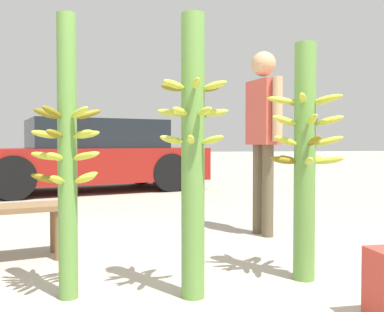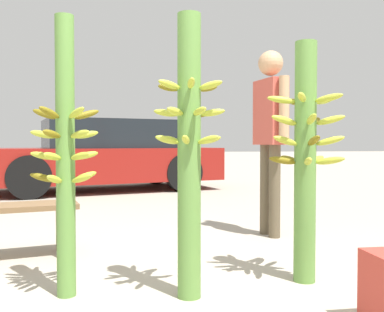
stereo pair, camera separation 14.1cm
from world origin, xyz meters
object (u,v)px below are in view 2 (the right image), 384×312
(banana_stalk_center, at_px, (189,152))
(parked_car, at_px, (104,156))
(banana_stalk_right, at_px, (305,156))
(vendor_person, at_px, (270,123))
(banana_stalk_left, at_px, (65,155))

(banana_stalk_center, distance_m, parked_car, 5.73)
(parked_car, bearing_deg, banana_stalk_right, -179.92)
(banana_stalk_right, height_order, parked_car, banana_stalk_right)
(banana_stalk_center, distance_m, banana_stalk_right, 0.78)
(banana_stalk_center, bearing_deg, banana_stalk_right, 12.91)
(banana_stalk_right, bearing_deg, banana_stalk_center, -167.09)
(banana_stalk_right, distance_m, parked_car, 5.71)
(banana_stalk_right, relative_size, parked_car, 0.33)
(vendor_person, distance_m, parked_car, 4.56)
(parked_car, bearing_deg, banana_stalk_center, 172.27)
(vendor_person, bearing_deg, parked_car, -168.39)
(banana_stalk_left, distance_m, banana_stalk_center, 0.70)
(banana_stalk_center, relative_size, vendor_person, 0.92)
(banana_stalk_center, relative_size, banana_stalk_right, 1.06)
(banana_stalk_center, bearing_deg, parked_car, 98.13)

